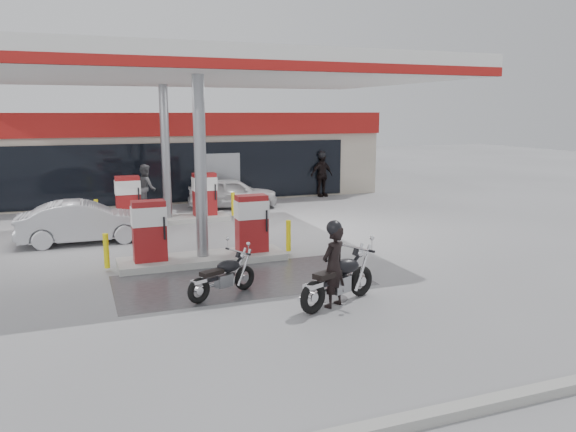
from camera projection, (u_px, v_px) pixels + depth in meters
name	position (u px, v px, depth m)	size (l,w,h in m)	color
ground	(221.00, 283.00, 13.50)	(90.00, 90.00, 0.00)	gray
wet_patch	(241.00, 280.00, 13.67)	(6.00, 3.00, 0.00)	#4C4C4F
drain_cover	(332.00, 298.00, 12.36)	(0.70, 0.70, 0.01)	#38383A
store_building	(141.00, 153.00, 27.77)	(22.00, 8.22, 4.00)	beige
canopy	(177.00, 71.00, 17.12)	(16.00, 10.02, 5.51)	silver
pump_island_near	(202.00, 237.00, 15.21)	(5.14, 1.30, 1.78)	#9E9E99
pump_island_far	(168.00, 203.00, 20.72)	(5.14, 1.30, 1.78)	#9E9E99
main_motorcycle	(339.00, 281.00, 11.92)	(2.14, 1.17, 1.17)	black
biker_main	(334.00, 266.00, 11.71)	(0.64, 0.42, 1.74)	black
parked_motorcycle	(223.00, 277.00, 12.46)	(1.75, 0.98, 0.96)	black
sedan_white	(233.00, 193.00, 23.83)	(1.52, 3.78, 1.29)	silver
attendant	(146.00, 188.00, 23.04)	(0.94, 0.73, 1.93)	#505054
hatchback_silver	(84.00, 222.00, 17.49)	(1.39, 4.00, 1.32)	#A9ABB1
biker_walking	(322.00, 175.00, 26.93)	(1.21, 0.50, 2.06)	black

